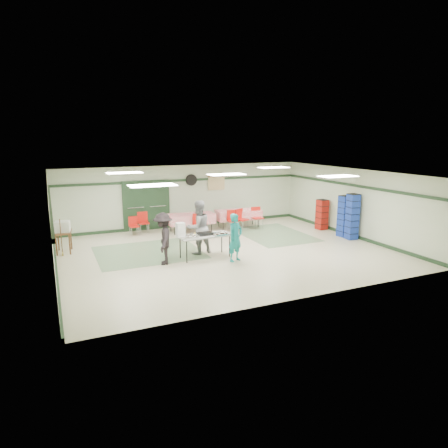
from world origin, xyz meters
name	(u,v)px	position (x,y,z in m)	size (l,w,h in m)	color
floor	(226,252)	(0.00, 0.00, 0.00)	(11.00, 11.00, 0.00)	#BEB598
ceiling	(226,174)	(0.00, 0.00, 2.70)	(11.00, 11.00, 0.00)	silver
wall_back	(185,196)	(0.00, 4.50, 1.35)	(11.00, 11.00, 0.00)	beige
wall_front	(303,246)	(0.00, -4.50, 1.35)	(11.00, 11.00, 0.00)	beige
wall_left	(51,228)	(-5.50, 0.00, 1.35)	(9.00, 9.00, 0.00)	beige
wall_right	(353,203)	(5.50, 0.00, 1.35)	(9.00, 9.00, 0.00)	beige
trim_back	(185,180)	(0.00, 4.47, 2.05)	(11.00, 0.06, 0.10)	#1C341E
baseboard_back	(185,225)	(0.00, 4.47, 0.06)	(11.00, 0.06, 0.12)	#1C341E
trim_left	(50,204)	(-5.47, 0.00, 2.05)	(9.00, 0.06, 0.10)	#1C341E
baseboard_left	(56,271)	(-5.47, 0.00, 0.06)	(9.00, 0.06, 0.12)	#1C341E
trim_right	(354,185)	(5.47, 0.00, 2.05)	(9.00, 0.06, 0.10)	#1C341E
baseboard_right	(350,235)	(5.47, 0.00, 0.06)	(9.00, 0.06, 0.12)	#1C341E
green_patch_a	(149,252)	(-2.50, 1.00, 0.00)	(3.50, 3.00, 0.01)	slate
green_patch_b	(274,234)	(2.80, 1.50, 0.00)	(2.50, 3.50, 0.01)	slate
double_door_left	(135,206)	(-2.20, 4.44, 1.05)	(0.90, 0.06, 2.10)	#969996
double_door_right	(158,205)	(-1.25, 4.44, 1.05)	(0.90, 0.06, 2.10)	#969996
door_frame	(147,206)	(-1.73, 4.42, 1.05)	(2.00, 0.03, 2.15)	#1C341E
wall_fan	(191,180)	(0.30, 4.44, 2.05)	(0.50, 0.50, 0.10)	black
scroll_banner	(216,183)	(1.50, 4.44, 1.85)	(0.80, 0.02, 0.60)	#CFB881
serving_table	(205,237)	(-0.92, -0.34, 0.71)	(1.80, 0.81, 0.76)	#A0A09C
sheet_tray_right	(220,234)	(-0.42, -0.43, 0.77)	(0.57, 0.43, 0.02)	silver
sheet_tray_mid	(200,234)	(-1.05, -0.20, 0.77)	(0.53, 0.40, 0.02)	silver
sheet_tray_left	(188,237)	(-1.53, -0.41, 0.77)	(0.56, 0.43, 0.02)	silver
baking_pan	(205,234)	(-0.89, -0.30, 0.80)	(0.49, 0.30, 0.08)	black
foam_box_stack	(180,230)	(-1.73, -0.27, 1.00)	(0.26, 0.24, 0.47)	white
volunteer_teal	(235,238)	(-0.16, -1.07, 0.77)	(0.56, 0.37, 1.55)	#138487
volunteer_grey	(198,227)	(-0.95, 0.19, 0.91)	(0.89, 0.69, 1.83)	gray
volunteer_dark	(163,239)	(-2.35, -0.43, 0.82)	(1.05, 0.61, 1.63)	black
dining_table_a	(238,214)	(2.08, 3.33, 0.57)	(2.03, 1.05, 0.77)	red
dining_table_b	(191,218)	(-0.12, 3.33, 0.57)	(1.95, 0.93, 0.77)	red
chair_a	(241,217)	(1.92, 2.76, 0.55)	(0.55, 0.55, 0.91)	red
chair_b	(232,218)	(1.51, 2.76, 0.54)	(0.47, 0.47, 0.89)	red
chair_c	(257,215)	(2.69, 2.77, 0.57)	(0.46, 0.46, 0.94)	red
chair_d	(198,222)	(-0.03, 2.76, 0.52)	(0.42, 0.42, 0.85)	red
chair_loose_a	(143,220)	(-2.03, 3.82, 0.55)	(0.42, 0.42, 0.90)	red
chair_loose_b	(134,224)	(-2.47, 3.60, 0.47)	(0.38, 0.38, 0.78)	red
crate_stack_blue_a	(352,217)	(5.15, -0.39, 0.89)	(0.39, 0.39, 1.78)	navy
crate_stack_red	(322,215)	(5.15, 1.46, 0.65)	(0.40, 0.40, 1.29)	maroon
crate_stack_blue_b	(344,216)	(5.15, 0.10, 0.82)	(0.36, 0.36, 1.65)	navy
printer_table	(63,235)	(-5.15, 2.19, 0.63)	(0.62, 0.87, 0.74)	brown
office_printer	(63,227)	(-5.15, 2.10, 0.93)	(0.47, 0.41, 0.37)	beige
broom	(61,237)	(-5.23, 1.87, 0.64)	(0.03, 0.03, 1.24)	brown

